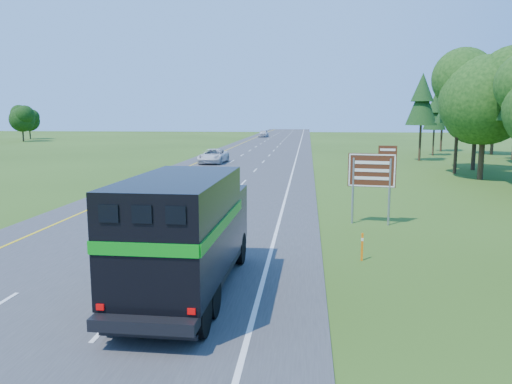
{
  "coord_description": "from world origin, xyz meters",
  "views": [
    {
      "loc": [
        6.87,
        -10.16,
        5.39
      ],
      "look_at": [
        4.28,
        14.96,
        1.47
      ],
      "focal_mm": 35.0,
      "sensor_mm": 36.0,
      "label": 1
    }
  ],
  "objects_px": {
    "far_car": "(264,134)",
    "horse_truck": "(186,231)",
    "exit_sign": "(373,173)",
    "white_suv": "(213,156)"
  },
  "relations": [
    {
      "from": "white_suv",
      "to": "exit_sign",
      "type": "xyz_separation_m",
      "value": [
        13.66,
        -30.12,
        1.71
      ]
    },
    {
      "from": "horse_truck",
      "to": "white_suv",
      "type": "relative_size",
      "value": 1.45
    },
    {
      "from": "far_car",
      "to": "horse_truck",
      "type": "bearing_deg",
      "value": -82.47
    },
    {
      "from": "white_suv",
      "to": "exit_sign",
      "type": "height_order",
      "value": "exit_sign"
    },
    {
      "from": "white_suv",
      "to": "exit_sign",
      "type": "distance_m",
      "value": 33.11
    },
    {
      "from": "far_car",
      "to": "exit_sign",
      "type": "bearing_deg",
      "value": -78.09
    },
    {
      "from": "horse_truck",
      "to": "exit_sign",
      "type": "xyz_separation_m",
      "value": [
        6.75,
        10.63,
        0.56
      ]
    },
    {
      "from": "exit_sign",
      "to": "far_car",
      "type": "bearing_deg",
      "value": 107.27
    },
    {
      "from": "white_suv",
      "to": "far_car",
      "type": "relative_size",
      "value": 1.13
    },
    {
      "from": "horse_truck",
      "to": "far_car",
      "type": "relative_size",
      "value": 1.64
    }
  ]
}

